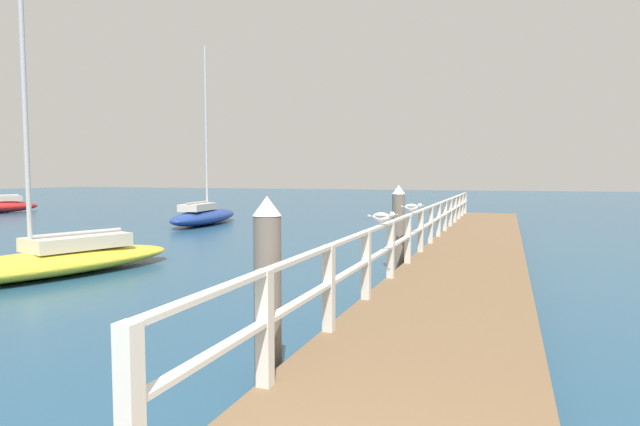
% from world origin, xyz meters
% --- Properties ---
extents(pier_deck, '(2.36, 24.72, 0.39)m').
position_xyz_m(pier_deck, '(0.00, 12.36, 0.20)').
color(pier_deck, brown).
rests_on(pier_deck, ground_plane).
extents(pier_railing, '(0.12, 23.24, 0.99)m').
position_xyz_m(pier_railing, '(-1.10, 12.36, 1.01)').
color(pier_railing, beige).
rests_on(pier_railing, pier_deck).
extents(dock_piling_near, '(0.29, 0.29, 1.96)m').
position_xyz_m(dock_piling_near, '(-1.48, 3.30, 0.99)').
color(dock_piling_near, '#6B6056').
rests_on(dock_piling_near, ground_plane).
extents(dock_piling_far, '(0.29, 0.29, 1.96)m').
position_xyz_m(dock_piling_far, '(-1.48, 9.96, 0.99)').
color(dock_piling_far, '#6B6056').
rests_on(dock_piling_far, ground_plane).
extents(seagull_foreground, '(0.48, 0.20, 0.21)m').
position_xyz_m(seagull_foreground, '(-1.09, 6.67, 1.52)').
color(seagull_foreground, white).
rests_on(seagull_foreground, pier_railing).
extents(seagull_background, '(0.47, 0.22, 0.21)m').
position_xyz_m(seagull_background, '(-1.09, 9.40, 1.52)').
color(seagull_background, white).
rests_on(seagull_background, pier_railing).
extents(boat_0, '(2.31, 5.83, 7.92)m').
position_xyz_m(boat_0, '(-11.94, 18.54, 0.42)').
color(boat_0, navy).
rests_on(boat_0, ground_plane).
extents(boat_2, '(3.62, 6.28, 7.59)m').
position_xyz_m(boat_2, '(-8.59, 7.12, 0.34)').
color(boat_2, gold).
rests_on(boat_2, ground_plane).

